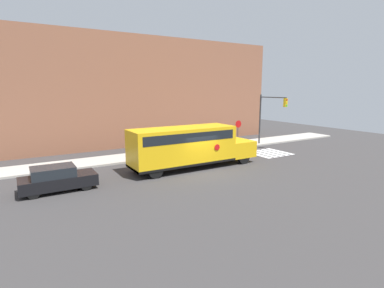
{
  "coord_description": "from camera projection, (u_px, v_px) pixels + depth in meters",
  "views": [
    {
      "loc": [
        -11.18,
        -17.27,
        5.77
      ],
      "look_at": [
        0.25,
        1.74,
        1.68
      ],
      "focal_mm": 28.0,
      "sensor_mm": 36.0,
      "label": 1
    }
  ],
  "objects": [
    {
      "name": "ground_plane",
      "position": [
        202.0,
        171.0,
        21.27
      ],
      "size": [
        60.0,
        60.0,
        0.0
      ],
      "primitive_type": "plane",
      "color": "#3A3838"
    },
    {
      "name": "sidewalk_strip",
      "position": [
        162.0,
        154.0,
        26.73
      ],
      "size": [
        44.0,
        3.0,
        0.15
      ],
      "color": "#B2ADA3",
      "rests_on": "ground"
    },
    {
      "name": "building_backdrop",
      "position": [
        134.0,
        92.0,
        31.23
      ],
      "size": [
        32.0,
        4.0,
        10.97
      ],
      "color": "#935B42",
      "rests_on": "ground"
    },
    {
      "name": "crosswalk_stripes",
      "position": [
        269.0,
        153.0,
        27.32
      ],
      "size": [
        3.3,
        3.2,
        0.01
      ],
      "color": "white",
      "rests_on": "ground"
    },
    {
      "name": "school_bus",
      "position": [
        188.0,
        145.0,
        21.82
      ],
      "size": [
        9.89,
        2.57,
        3.05
      ],
      "color": "yellow",
      "rests_on": "ground"
    },
    {
      "name": "parked_car",
      "position": [
        57.0,
        179.0,
        17.11
      ],
      "size": [
        4.12,
        1.76,
        1.44
      ],
      "color": "black",
      "rests_on": "ground"
    },
    {
      "name": "stop_sign",
      "position": [
        238.0,
        130.0,
        29.64
      ],
      "size": [
        0.72,
        0.1,
        2.71
      ],
      "color": "#38383A",
      "rests_on": "ground"
    },
    {
      "name": "traffic_light",
      "position": [
        268.0,
        112.0,
        29.81
      ],
      "size": [
        0.28,
        3.5,
        5.21
      ],
      "color": "#38383A",
      "rests_on": "ground"
    }
  ]
}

